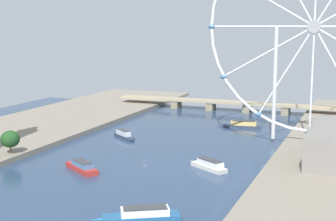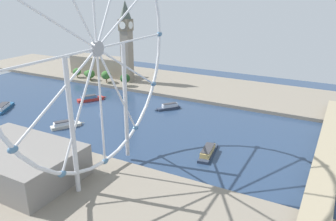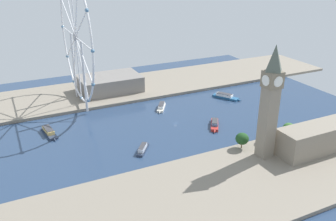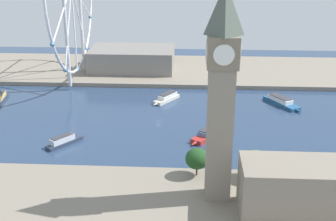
# 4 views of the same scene
# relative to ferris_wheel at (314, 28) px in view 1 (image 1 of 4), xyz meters

# --- Properties ---
(ground_plane) EXTENTS (389.46, 389.46, 0.00)m
(ground_plane) POSITION_rel_ferris_wheel_xyz_m (-79.44, -68.86, -71.62)
(ground_plane) COLOR navy
(ferris_wheel) EXTENTS (131.07, 3.20, 134.16)m
(ferris_wheel) POSITION_rel_ferris_wheel_xyz_m (0.00, 0.00, 0.00)
(ferris_wheel) COLOR silver
(ferris_wheel) RESTS_ON riverbank_right
(river_bridge) EXTENTS (201.46, 13.57, 8.66)m
(river_bridge) POSITION_rel_ferris_wheel_xyz_m (-79.44, 109.51, -65.10)
(river_bridge) COLOR tan
(river_bridge) RESTS_ON ground_plane
(tour_boat_0) EXTENTS (21.55, 17.65, 5.37)m
(tour_boat_0) POSITION_rel_ferris_wheel_xyz_m (-115.56, -21.11, -69.40)
(tour_boat_0) COLOR #2D384C
(tour_boat_0) RESTS_ON ground_plane
(tour_boat_1) EXTENTS (32.07, 21.36, 5.27)m
(tour_boat_1) POSITION_rel_ferris_wheel_xyz_m (-45.38, -148.13, -69.46)
(tour_boat_1) COLOR #235684
(tour_boat_1) RESTS_ON ground_plane
(tour_boat_2) EXTENTS (26.51, 19.33, 5.34)m
(tour_boat_2) POSITION_rel_ferris_wheel_xyz_m (-101.78, -97.78, -69.45)
(tour_boat_2) COLOR #B22D28
(tour_boat_2) RESTS_ON ground_plane
(tour_boat_3) EXTENTS (24.18, 17.62, 5.37)m
(tour_boat_3) POSITION_rel_ferris_wheel_xyz_m (-42.11, -71.53, -69.37)
(tour_boat_3) COLOR beige
(tour_boat_3) RESTS_ON ground_plane
(tour_boat_4) EXTENTS (32.48, 10.58, 5.38)m
(tour_boat_4) POSITION_rel_ferris_wheel_xyz_m (-51.49, 41.70, -69.38)
(tour_boat_4) COLOR #2D384C
(tour_boat_4) RESTS_ON ground_plane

